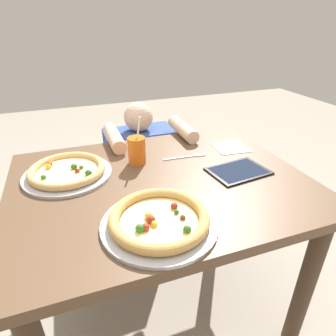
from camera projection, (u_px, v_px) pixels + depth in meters
name	position (u px, v px, depth m)	size (l,w,h in m)	color
ground_plane	(162.00, 303.00, 1.50)	(8.00, 8.00, 0.00)	#9E9384
dining_table	(160.00, 203.00, 1.20)	(1.16, 0.91, 0.75)	brown
pizza_near	(159.00, 220.00, 0.88)	(0.37, 0.37, 0.05)	#B7B7BC
pizza_far	(67.00, 171.00, 1.17)	(0.36, 0.36, 0.04)	#B7B7BC
drink_cup_colored	(137.00, 150.00, 1.25)	(0.08, 0.08, 0.21)	orange
paper_napkin	(231.00, 148.00, 1.42)	(0.16, 0.14, 0.00)	white
fork	(186.00, 157.00, 1.33)	(0.20, 0.03, 0.00)	silver
tablet	(238.00, 171.00, 1.20)	(0.26, 0.20, 0.01)	black
diner_seated	(142.00, 179.00, 1.88)	(0.45, 0.54, 0.89)	#333847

